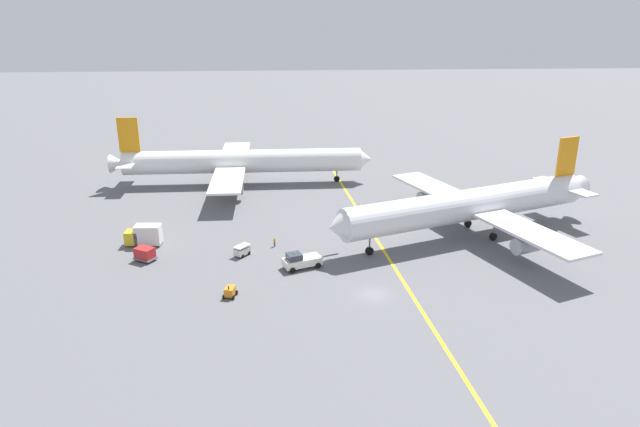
% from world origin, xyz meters
% --- Properties ---
extents(ground_plane, '(600.00, 600.00, 0.00)m').
position_xyz_m(ground_plane, '(0.00, 0.00, 0.00)').
color(ground_plane, slate).
extents(taxiway_stripe, '(10.29, 119.64, 0.01)m').
position_xyz_m(taxiway_stripe, '(4.37, 10.00, 0.00)').
color(taxiway_stripe, yellow).
rests_on(taxiway_stripe, ground).
extents(airliner_at_gate_left, '(57.79, 43.10, 15.25)m').
position_xyz_m(airliner_at_gate_left, '(-21.55, 54.58, 5.07)').
color(airliner_at_gate_left, white).
rests_on(airliner_at_gate_left, ground).
extents(airliner_being_pushed, '(50.73, 45.37, 15.55)m').
position_xyz_m(airliner_being_pushed, '(19.42, 20.37, 5.60)').
color(airliner_being_pushed, silver).
rests_on(airliner_being_pushed, ground).
extents(pushback_tug, '(8.89, 4.47, 2.82)m').
position_xyz_m(pushback_tug, '(-9.76, 9.31, 1.19)').
color(pushback_tug, white).
rests_on(pushback_tug, ground).
extents(gse_catering_truck_tall, '(5.98, 2.75, 3.50)m').
position_xyz_m(gse_catering_truck_tall, '(-35.50, 19.92, 1.76)').
color(gse_catering_truck_tall, gold).
rests_on(gse_catering_truck_tall, ground).
extents(gse_container_dolly_flat, '(3.87, 3.52, 2.15)m').
position_xyz_m(gse_container_dolly_flat, '(-34.05, 13.53, 1.17)').
color(gse_container_dolly_flat, slate).
rests_on(gse_container_dolly_flat, ground).
extents(gse_baggage_cart_trailing, '(2.93, 3.12, 1.71)m').
position_xyz_m(gse_baggage_cart_trailing, '(-18.97, 14.49, 0.86)').
color(gse_baggage_cart_trailing, silver).
rests_on(gse_baggage_cart_trailing, ground).
extents(gse_gpu_cart_small, '(2.03, 2.41, 1.90)m').
position_xyz_m(gse_gpu_cart_small, '(-19.78, 0.63, 0.79)').
color(gse_gpu_cart_small, orange).
rests_on(gse_gpu_cart_small, ground).
extents(ground_crew_marshaller_foreground, '(0.36, 0.36, 1.61)m').
position_xyz_m(ground_crew_marshaller_foreground, '(-13.86, 17.89, 0.83)').
color(ground_crew_marshaller_foreground, '#4C4C51').
rests_on(ground_crew_marshaller_foreground, ground).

